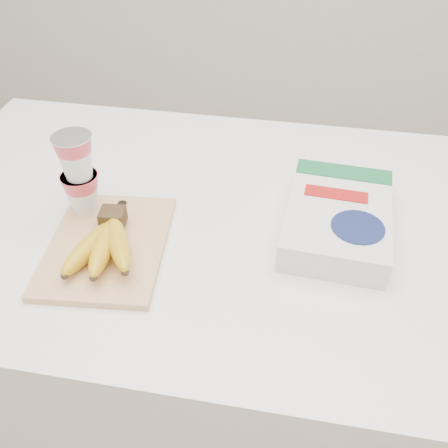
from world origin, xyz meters
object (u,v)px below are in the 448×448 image
(table, at_px, (199,348))
(bananas, at_px, (105,243))
(cereal_box, at_px, (338,218))
(cutting_board, at_px, (108,245))
(yogurt_stack, at_px, (78,173))

(table, xyz_separation_m, bananas, (-0.13, -0.17, 0.53))
(bananas, bearing_deg, cereal_box, 20.70)
(table, xyz_separation_m, cutting_board, (-0.14, -0.14, 0.49))
(cutting_board, height_order, bananas, bananas)
(table, bearing_deg, cutting_board, -133.52)
(yogurt_stack, relative_size, cereal_box, 0.58)
(yogurt_stack, distance_m, cereal_box, 0.53)
(table, distance_m, cutting_board, 0.53)
(bananas, bearing_deg, table, 53.30)
(bananas, height_order, yogurt_stack, yogurt_stack)
(table, bearing_deg, cereal_box, -1.32)
(cutting_board, relative_size, bananas, 1.53)
(cutting_board, xyz_separation_m, yogurt_stack, (-0.08, 0.09, 0.10))
(table, height_order, yogurt_stack, yogurt_stack)
(table, relative_size, cereal_box, 4.18)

